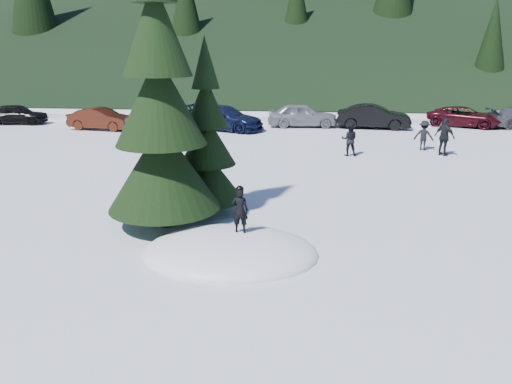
# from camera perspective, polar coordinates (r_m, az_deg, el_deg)

# --- Properties ---
(ground) EXTENTS (200.00, 200.00, 0.00)m
(ground) POSITION_cam_1_polar(r_m,az_deg,el_deg) (12.79, -2.91, -7.00)
(ground) COLOR white
(ground) RESTS_ON ground
(snow_mound) EXTENTS (4.48, 3.52, 0.96)m
(snow_mound) POSITION_cam_1_polar(r_m,az_deg,el_deg) (12.79, -2.91, -7.00)
(snow_mound) COLOR silver
(snow_mound) RESTS_ON ground
(spruce_tall) EXTENTS (3.20, 3.20, 8.60)m
(spruce_tall) POSITION_cam_1_polar(r_m,az_deg,el_deg) (14.11, -10.91, 8.96)
(spruce_tall) COLOR black
(spruce_tall) RESTS_ON ground
(spruce_short) EXTENTS (2.20, 2.20, 5.37)m
(spruce_short) POSITION_cam_1_polar(r_m,az_deg,el_deg) (15.40, -5.59, 5.19)
(spruce_short) COLOR black
(spruce_short) RESTS_ON ground
(child_skier) EXTENTS (0.43, 0.29, 1.16)m
(child_skier) POSITION_cam_1_polar(r_m,az_deg,el_deg) (12.65, -1.84, -2.11)
(child_skier) COLOR black
(child_skier) RESTS_ON snow_mound
(adult_0) EXTENTS (0.80, 0.64, 1.57)m
(adult_0) POSITION_cam_1_polar(r_m,az_deg,el_deg) (24.24, 10.63, 5.93)
(adult_0) COLOR black
(adult_0) RESTS_ON ground
(adult_1) EXTENTS (1.04, 1.09, 1.82)m
(adult_1) POSITION_cam_1_polar(r_m,az_deg,el_deg) (25.46, 20.75, 5.92)
(adult_1) COLOR black
(adult_1) RESTS_ON ground
(adult_2) EXTENTS (1.10, 0.85, 1.50)m
(adult_2) POSITION_cam_1_polar(r_m,az_deg,el_deg) (26.49, 18.63, 6.14)
(adult_2) COLOR black
(adult_2) RESTS_ON ground
(car_0) EXTENTS (4.07, 1.93, 1.34)m
(car_0) POSITION_cam_1_polar(r_m,az_deg,el_deg) (37.40, -25.69, 8.04)
(car_0) COLOR black
(car_0) RESTS_ON ground
(car_1) EXTENTS (4.29, 2.01, 1.36)m
(car_1) POSITION_cam_1_polar(r_m,az_deg,el_deg) (32.90, -17.26, 7.99)
(car_1) COLOR #3A150A
(car_1) RESTS_ON ground
(car_2) EXTENTS (4.90, 2.76, 1.29)m
(car_2) POSITION_cam_1_polar(r_m,az_deg,el_deg) (31.73, -10.45, 8.10)
(car_2) COLOR #4F5356
(car_2) RESTS_ON ground
(car_3) EXTENTS (5.58, 3.84, 1.50)m
(car_3) POSITION_cam_1_polar(r_m,az_deg,el_deg) (31.42, -3.71, 8.45)
(car_3) COLOR black
(car_3) RESTS_ON ground
(car_4) EXTENTS (4.58, 2.11, 1.52)m
(car_4) POSITION_cam_1_polar(r_m,az_deg,el_deg) (32.75, 5.33, 8.75)
(car_4) COLOR gray
(car_4) RESTS_ON ground
(car_5) EXTENTS (4.70, 2.04, 1.50)m
(car_5) POSITION_cam_1_polar(r_m,az_deg,el_deg) (32.82, 13.30, 8.39)
(car_5) COLOR black
(car_5) RESTS_ON ground
(car_6) EXTENTS (5.04, 3.64, 1.27)m
(car_6) POSITION_cam_1_polar(r_m,az_deg,el_deg) (35.42, 22.69, 7.94)
(car_6) COLOR #370A12
(car_6) RESTS_ON ground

